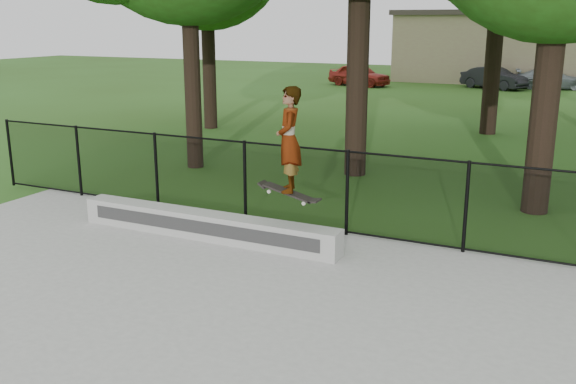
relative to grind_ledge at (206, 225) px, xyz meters
name	(u,v)px	position (x,y,z in m)	size (l,w,h in m)	color
grind_ledge	(206,225)	(0.00, 0.00, 0.00)	(4.88, 0.40, 0.45)	#A2A39E
car_a	(359,75)	(-6.78, 26.97, 0.34)	(1.48, 3.65, 1.25)	#A0271D
car_b	(494,78)	(0.53, 28.55, 0.32)	(1.27, 3.30, 1.20)	black
car_c	(551,79)	(3.40, 29.87, 0.26)	(1.53, 3.46, 1.09)	#949FA8
skater_airborne	(289,142)	(1.59, -0.04, 1.58)	(0.82, 0.70, 1.81)	black
chainlink_fence	(347,193)	(2.10, 1.20, 0.53)	(16.06, 0.06, 1.50)	black
distant_building	(500,46)	(0.10, 33.30, 1.88)	(12.40, 6.40, 4.30)	tan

